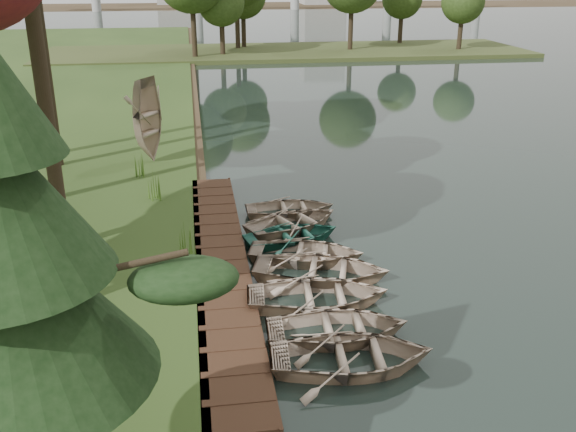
{
  "coord_description": "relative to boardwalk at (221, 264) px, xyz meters",
  "views": [
    {
      "loc": [
        -2.23,
        -18.09,
        8.81
      ],
      "look_at": [
        0.5,
        0.03,
        1.6
      ],
      "focal_mm": 40.0,
      "sensor_mm": 36.0,
      "label": 1
    }
  ],
  "objects": [
    {
      "name": "rowboat_7",
      "position": [
        2.78,
        4.03,
        0.24
      ],
      "size": [
        3.32,
        2.37,
        0.69
      ],
      "primitive_type": "imported",
      "rotation": [
        0.0,
        0.0,
        1.57
      ],
      "color": "tan",
      "rests_on": "water"
    },
    {
      "name": "ground",
      "position": [
        1.6,
        0.0,
        -0.15
      ],
      "size": [
        300.0,
        300.0,
        0.0
      ],
      "primitive_type": "plane",
      "color": "#3D2F1D"
    },
    {
      "name": "rowboat_3",
      "position": [
        2.87,
        -1.38,
        0.32
      ],
      "size": [
        4.66,
        3.88,
        0.83
      ],
      "primitive_type": "imported",
      "rotation": [
        0.0,
        0.0,
        1.29
      ],
      "color": "tan",
      "rests_on": "water"
    },
    {
      "name": "stored_rowboat",
      "position": [
        -2.61,
        11.05,
        0.55
      ],
      "size": [
        4.74,
        4.31,
        0.8
      ],
      "primitive_type": "imported",
      "rotation": [
        3.14,
        0.0,
        1.06
      ],
      "color": "tan",
      "rests_on": "bank"
    },
    {
      "name": "reeds_3",
      "position": [
        -3.1,
        8.85,
        0.65
      ],
      "size": [
        0.6,
        0.6,
        1.0
      ],
      "primitive_type": "cone",
      "color": "#3F661E",
      "rests_on": "bank"
    },
    {
      "name": "peninsula",
      "position": [
        9.6,
        50.0,
        0.08
      ],
      "size": [
        50.0,
        14.0,
        0.45
      ],
      "primitive_type": "cube",
      "color": "#38431D",
      "rests_on": "ground"
    },
    {
      "name": "rowboat_0",
      "position": [
        2.71,
        -5.84,
        0.3
      ],
      "size": [
        4.01,
        3.0,
        0.79
      ],
      "primitive_type": "imported",
      "rotation": [
        0.0,
        0.0,
        1.5
      ],
      "color": "tan",
      "rests_on": "water"
    },
    {
      "name": "boardwalk",
      "position": [
        0.0,
        0.0,
        0.0
      ],
      "size": [
        1.6,
        16.0,
        0.3
      ],
      "primitive_type": "cube",
      "color": "#372115",
      "rests_on": "ground"
    },
    {
      "name": "rowboat_6",
      "position": [
        2.69,
        2.63,
        0.27
      ],
      "size": [
        4.31,
        3.81,
        0.74
      ],
      "primitive_type": "imported",
      "rotation": [
        0.0,
        0.0,
        2.0
      ],
      "color": "tan",
      "rests_on": "water"
    },
    {
      "name": "rowboat_5",
      "position": [
        2.48,
        1.49,
        0.24
      ],
      "size": [
        3.73,
        3.03,
        0.68
      ],
      "primitive_type": "imported",
      "rotation": [
        0.0,
        0.0,
        1.8
      ],
      "color": "#276E59",
      "rests_on": "water"
    },
    {
      "name": "reeds_1",
      "position": [
        -1.0,
        0.4,
        0.63
      ],
      "size": [
        0.6,
        0.6,
        0.96
      ],
      "primitive_type": "cone",
      "color": "#3F661E",
      "rests_on": "bank"
    },
    {
      "name": "rowboat_1",
      "position": [
        2.67,
        -4.56,
        0.27
      ],
      "size": [
        3.69,
        2.71,
        0.74
      ],
      "primitive_type": "imported",
      "rotation": [
        0.0,
        0.0,
        1.53
      ],
      "color": "tan",
      "rests_on": "water"
    },
    {
      "name": "reeds_2",
      "position": [
        -2.25,
        5.9,
        0.67
      ],
      "size": [
        0.6,
        0.6,
        1.05
      ],
      "primitive_type": "cone",
      "color": "#3F661E",
      "rests_on": "bank"
    },
    {
      "name": "rowboat_2",
      "position": [
        2.49,
        -2.87,
        0.3
      ],
      "size": [
        4.08,
        3.05,
        0.8
      ],
      "primitive_type": "imported",
      "rotation": [
        0.0,
        0.0,
        1.5
      ],
      "color": "tan",
      "rests_on": "water"
    },
    {
      "name": "pine_tree",
      "position": [
        -3.18,
        -10.07,
        5.3
      ],
      "size": [
        3.8,
        3.8,
        8.21
      ],
      "color": "black",
      "rests_on": "bank"
    },
    {
      "name": "rowboat_4",
      "position": [
        2.67,
        -0.03,
        0.27
      ],
      "size": [
        4.15,
        3.43,
        0.75
      ],
      "primitive_type": "imported",
      "rotation": [
        0.0,
        0.0,
        1.31
      ],
      "color": "tan",
      "rests_on": "water"
    },
    {
      "name": "reeds_0",
      "position": [
        -1.0,
        -1.13,
        0.62
      ],
      "size": [
        0.6,
        0.6,
        0.95
      ],
      "primitive_type": "cone",
      "color": "#3F661E",
      "rests_on": "bank"
    }
  ]
}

